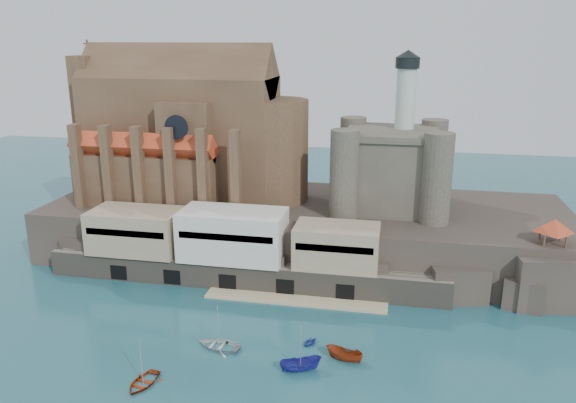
{
  "coord_description": "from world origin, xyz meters",
  "views": [
    {
      "loc": [
        17.25,
        -64.16,
        41.66
      ],
      "look_at": [
        -2.01,
        32.0,
        12.69
      ],
      "focal_mm": 35.0,
      "sensor_mm": 36.0,
      "label": 1
    }
  ],
  "objects_px": {
    "castle_keep": "(391,165)",
    "boat_0": "(143,384)",
    "church": "(190,137)",
    "pavilion": "(554,227)",
    "boat_2": "(300,370)"
  },
  "relations": [
    {
      "from": "church",
      "to": "pavilion",
      "type": "height_order",
      "value": "church"
    },
    {
      "from": "boat_2",
      "to": "castle_keep",
      "type": "bearing_deg",
      "value": -33.68
    },
    {
      "from": "church",
      "to": "castle_keep",
      "type": "bearing_deg",
      "value": -1.11
    },
    {
      "from": "church",
      "to": "pavilion",
      "type": "relative_size",
      "value": 7.34
    },
    {
      "from": "church",
      "to": "pavilion",
      "type": "xyz_separation_m",
      "value": [
        66.13,
        -15.85,
        -9.4
      ]
    },
    {
      "from": "pavilion",
      "to": "boat_0",
      "type": "height_order",
      "value": "pavilion"
    },
    {
      "from": "pavilion",
      "to": "boat_2",
      "type": "bearing_deg",
      "value": -142.4
    },
    {
      "from": "church",
      "to": "pavilion",
      "type": "bearing_deg",
      "value": -13.48
    },
    {
      "from": "castle_keep",
      "to": "boat_0",
      "type": "relative_size",
      "value": 5.37
    },
    {
      "from": "boat_2",
      "to": "church",
      "type": "bearing_deg",
      "value": 14.34
    },
    {
      "from": "castle_keep",
      "to": "boat_2",
      "type": "distance_m",
      "value": 47.32
    },
    {
      "from": "castle_keep",
      "to": "boat_0",
      "type": "height_order",
      "value": "castle_keep"
    },
    {
      "from": "castle_keep",
      "to": "boat_2",
      "type": "bearing_deg",
      "value": -102.89
    },
    {
      "from": "castle_keep",
      "to": "boat_0",
      "type": "xyz_separation_m",
      "value": [
        -28.45,
        -49.38,
        -18.31
      ]
    },
    {
      "from": "pavilion",
      "to": "boat_2",
      "type": "distance_m",
      "value": 46.77
    }
  ]
}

